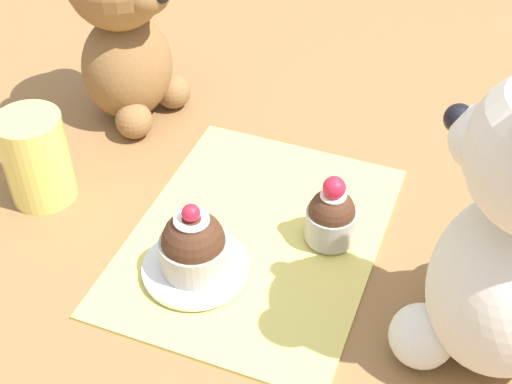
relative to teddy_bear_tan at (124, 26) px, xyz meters
name	(u,v)px	position (x,y,z in m)	size (l,w,h in m)	color
ground_plane	(256,239)	(0.14, 0.19, -0.11)	(4.00, 4.00, 0.00)	olive
knitted_placemat	(256,236)	(0.14, 0.19, -0.10)	(0.28, 0.21, 0.01)	#E0D166
teddy_bear_tan	(124,26)	(0.00, 0.00, 0.00)	(0.12, 0.12, 0.21)	olive
cupcake_near_cream_bear	(331,216)	(0.11, 0.26, -0.07)	(0.04, 0.04, 0.07)	#B2ADA3
saucer_plate	(196,268)	(0.19, 0.16, -0.10)	(0.09, 0.09, 0.01)	silver
cupcake_near_tan_bear	(194,246)	(0.19, 0.16, -0.07)	(0.06, 0.06, 0.07)	#B2ADA3
juice_glass	(36,158)	(0.15, -0.02, -0.06)	(0.06, 0.06, 0.09)	#EADB66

